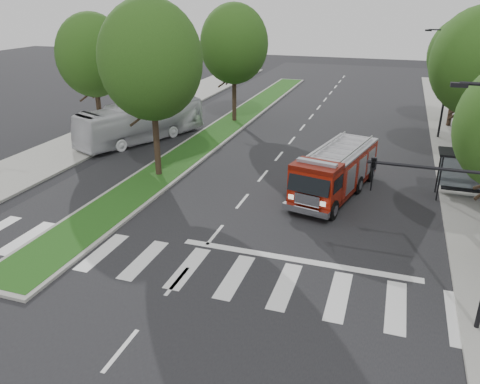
# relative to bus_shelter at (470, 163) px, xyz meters

# --- Properties ---
(ground) EXTENTS (140.00, 140.00, 0.00)m
(ground) POSITION_rel_bus_shelter_xyz_m (-11.20, -8.15, -2.04)
(ground) COLOR black
(ground) RESTS_ON ground
(sidewalk_left) EXTENTS (5.00, 80.00, 0.15)m
(sidewalk_left) POSITION_rel_bus_shelter_xyz_m (-25.70, 1.85, -1.96)
(sidewalk_left) COLOR gray
(sidewalk_left) RESTS_ON ground
(median) EXTENTS (3.00, 50.00, 0.15)m
(median) POSITION_rel_bus_shelter_xyz_m (-17.20, 9.85, -1.96)
(median) COLOR gray
(median) RESTS_ON ground
(bus_shelter) EXTENTS (3.20, 1.60, 2.61)m
(bus_shelter) POSITION_rel_bus_shelter_xyz_m (0.00, 0.00, 0.00)
(bus_shelter) COLOR black
(bus_shelter) RESTS_ON ground
(tree_right_mid) EXTENTS (5.60, 5.60, 9.72)m
(tree_right_mid) POSITION_rel_bus_shelter_xyz_m (0.30, 5.85, 4.45)
(tree_right_mid) COLOR black
(tree_right_mid) RESTS_ON ground
(tree_right_far) EXTENTS (5.00, 5.00, 8.73)m
(tree_right_far) POSITION_rel_bus_shelter_xyz_m (0.30, 15.85, 3.80)
(tree_right_far) COLOR black
(tree_right_far) RESTS_ON ground
(tree_median_near) EXTENTS (5.80, 5.80, 10.16)m
(tree_median_near) POSITION_rel_bus_shelter_xyz_m (-17.20, -2.15, 4.77)
(tree_median_near) COLOR black
(tree_median_near) RESTS_ON ground
(tree_median_far) EXTENTS (5.60, 5.60, 9.72)m
(tree_median_far) POSITION_rel_bus_shelter_xyz_m (-17.20, 11.85, 4.45)
(tree_median_far) COLOR black
(tree_median_far) RESTS_ON ground
(tree_left_mid) EXTENTS (5.20, 5.20, 9.16)m
(tree_left_mid) POSITION_rel_bus_shelter_xyz_m (-25.20, 3.85, 4.12)
(tree_left_mid) COLOR black
(tree_left_mid) RESTS_ON ground
(streetlight_right_near) EXTENTS (4.08, 0.22, 8.00)m
(streetlight_right_near) POSITION_rel_bus_shelter_xyz_m (-1.59, -11.65, 2.63)
(streetlight_right_near) COLOR black
(streetlight_right_near) RESTS_ON ground
(streetlight_right_far) EXTENTS (2.11, 0.20, 8.00)m
(streetlight_right_far) POSITION_rel_bus_shelter_xyz_m (-0.85, 11.85, 2.44)
(streetlight_right_far) COLOR black
(streetlight_right_far) RESTS_ON ground
(fire_engine) EXTENTS (4.03, 8.24, 2.74)m
(fire_engine) POSITION_rel_bus_shelter_xyz_m (-6.73, -1.63, -0.72)
(fire_engine) COLOR #540C04
(fire_engine) RESTS_ON ground
(city_bus) EXTENTS (6.35, 10.52, 2.90)m
(city_bus) POSITION_rel_bus_shelter_xyz_m (-21.89, 4.30, -0.59)
(city_bus) COLOR silver
(city_bus) RESTS_ON ground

